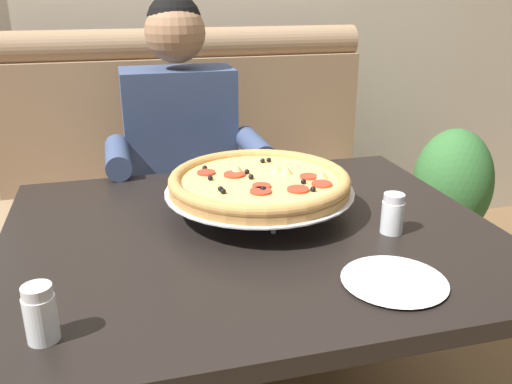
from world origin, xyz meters
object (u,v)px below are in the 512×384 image
at_px(pizza, 260,183).
at_px(potted_plant, 451,194).
at_px(dining_table, 253,261).
at_px(shaker_pepper_flakes, 41,317).
at_px(diner_main, 185,160).
at_px(booth_bench, 196,211).
at_px(plate_near_left, 394,278).
at_px(shaker_oregano, 392,216).

relative_size(pizza, potted_plant, 0.70).
bearing_deg(dining_table, shaker_pepper_flakes, -143.40).
distance_m(diner_main, pizza, 0.61).
relative_size(booth_bench, plate_near_left, 7.40).
xyz_separation_m(diner_main, potted_plant, (1.25, 0.18, -0.32)).
xyz_separation_m(booth_bench, plate_near_left, (0.21, -1.27, 0.35)).
bearing_deg(shaker_pepper_flakes, potted_plant, 36.54).
distance_m(shaker_pepper_flakes, potted_plant, 2.06).
bearing_deg(pizza, booth_bench, 92.99).
xyz_separation_m(booth_bench, diner_main, (-0.07, -0.27, 0.31)).
height_order(dining_table, diner_main, diner_main).
height_order(booth_bench, potted_plant, booth_bench).
bearing_deg(diner_main, pizza, -78.73).
bearing_deg(booth_bench, diner_main, -105.33).
distance_m(plate_near_left, potted_plant, 1.57).
relative_size(booth_bench, pizza, 3.24).
relative_size(dining_table, pizza, 2.43).
distance_m(shaker_pepper_flakes, plate_near_left, 0.66).
bearing_deg(plate_near_left, potted_plant, 50.88).
height_order(pizza, shaker_oregano, pizza).
relative_size(pizza, shaker_oregano, 4.94).
bearing_deg(booth_bench, plate_near_left, -80.58).
xyz_separation_m(diner_main, shaker_oregano, (0.39, -0.79, 0.07)).
bearing_deg(pizza, potted_plant, 34.30).
bearing_deg(dining_table, pizza, 65.70).
xyz_separation_m(booth_bench, shaker_oregano, (0.32, -1.05, 0.38)).
height_order(diner_main, shaker_oregano, diner_main).
relative_size(diner_main, shaker_oregano, 12.93).
bearing_deg(diner_main, shaker_pepper_flakes, -110.17).
height_order(shaker_oregano, potted_plant, shaker_oregano).
relative_size(shaker_pepper_flakes, plate_near_left, 0.48).
height_order(shaker_oregano, plate_near_left, shaker_oregano).
relative_size(dining_table, plate_near_left, 5.56).
xyz_separation_m(plate_near_left, potted_plant, (0.97, 1.19, -0.36)).
relative_size(diner_main, pizza, 2.61).
distance_m(booth_bench, shaker_oregano, 1.17).
relative_size(booth_bench, potted_plant, 2.26).
bearing_deg(dining_table, shaker_oregano, -16.96).
bearing_deg(shaker_pepper_flakes, diner_main, 69.83).
relative_size(shaker_oregano, potted_plant, 0.14).
bearing_deg(diner_main, potted_plant, 8.26).
height_order(dining_table, pizza, pizza).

